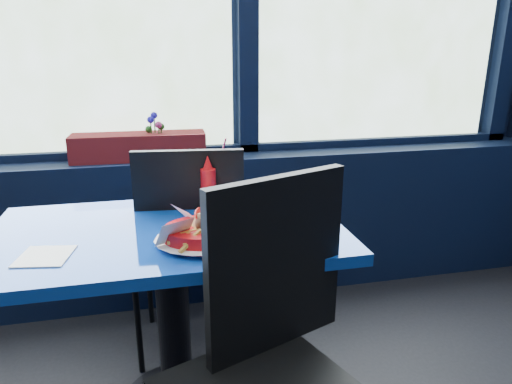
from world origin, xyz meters
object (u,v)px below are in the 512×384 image
near_table (171,275)px  flower_vase (156,145)px  chair_near_back (186,240)px  soda_cup (218,187)px  food_basket (211,230)px  chair_near_front (270,350)px  planter_box (139,146)px  ketchup_bottle (209,187)px

near_table → flower_vase: bearing=91.3°
chair_near_back → soda_cup: 0.30m
near_table → food_basket: 0.30m
near_table → soda_cup: (0.21, 0.24, 0.25)m
chair_near_back → chair_near_front: bearing=107.6°
near_table → chair_near_front: 0.57m
near_table → chair_near_back: 0.32m
near_table → planter_box: bearing=96.8°
flower_vase → soda_cup: (0.23, -0.62, -0.06)m
chair_near_back → food_basket: chair_near_back is taller
chair_near_back → soda_cup: bearing=157.1°
chair_near_back → ketchup_bottle: chair_near_back is taller
flower_vase → soda_cup: bearing=-69.4°
chair_near_back → food_basket: (0.06, -0.46, 0.23)m
chair_near_front → planter_box: 1.45m
near_table → flower_vase: flower_vase is taller
chair_near_front → ketchup_bottle: 0.72m
planter_box → soda_cup: (0.32, -0.63, -0.05)m
chair_near_back → ketchup_bottle: size_ratio=4.53×
planter_box → flower_vase: size_ratio=2.80×
chair_near_front → planter_box: (-0.34, 1.38, 0.28)m
chair_near_front → ketchup_bottle: bearing=75.0°
flower_vase → ketchup_bottle: bearing=-75.5°
chair_near_back → planter_box: (-0.18, 0.55, 0.30)m
near_table → chair_near_back: (0.08, 0.31, -0.00)m
planter_box → flower_vase: bearing=-6.2°
chair_near_front → flower_vase: (-0.26, 1.37, 0.28)m
chair_near_back → near_table: bearing=83.1°
near_table → chair_near_front: chair_near_front is taller
chair_near_back → planter_box: chair_near_back is taller
chair_near_front → planter_box: size_ratio=1.54×
chair_near_front → food_basket: bearing=84.2°
food_basket → ketchup_bottle: ketchup_bottle is taller
chair_near_front → ketchup_bottle: size_ratio=4.73×
near_table → chair_near_back: bearing=76.3°
planter_box → chair_near_back: bearing=-70.3°
ketchup_bottle → soda_cup: size_ratio=0.82×
chair_near_front → soda_cup: 0.79m
near_table → chair_near_front: (0.24, -0.52, 0.02)m
planter_box → ketchup_bottle: bearing=-68.0°
food_basket → ketchup_bottle: size_ratio=1.55×
food_basket → soda_cup: 0.39m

